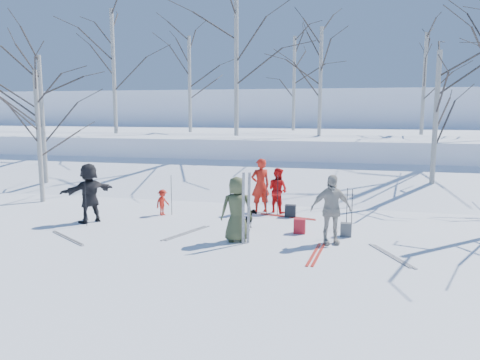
% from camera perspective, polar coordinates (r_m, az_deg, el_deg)
% --- Properties ---
extents(ground, '(120.00, 120.00, 0.00)m').
position_cam_1_polar(ground, '(13.35, -1.51, -6.47)').
color(ground, white).
rests_on(ground, ground).
extents(snow_ramp, '(70.00, 9.49, 4.12)m').
position_cam_1_polar(snow_ramp, '(20.01, 3.66, -0.96)').
color(snow_ramp, white).
rests_on(snow_ramp, ground).
extents(snow_plateau, '(70.00, 18.00, 2.20)m').
position_cam_1_polar(snow_plateau, '(29.74, 6.97, 3.78)').
color(snow_plateau, white).
rests_on(snow_plateau, ground).
extents(far_hill, '(90.00, 30.00, 6.00)m').
position_cam_1_polar(far_hill, '(50.58, 9.73, 6.82)').
color(far_hill, white).
rests_on(far_hill, ground).
extents(skier_olive_center, '(0.99, 0.82, 1.73)m').
position_cam_1_polar(skier_olive_center, '(12.35, -0.39, -3.58)').
color(skier_olive_center, '#414A2C').
rests_on(skier_olive_center, ground).
extents(skier_red_north, '(0.80, 0.72, 1.84)m').
position_cam_1_polar(skier_red_north, '(15.87, 2.50, -0.66)').
color(skier_red_north, red).
rests_on(skier_red_north, ground).
extents(skier_redor_behind, '(0.93, 0.88, 1.53)m').
position_cam_1_polar(skier_redor_behind, '(15.87, 4.63, -1.25)').
color(skier_redor_behind, red).
rests_on(skier_redor_behind, ground).
extents(skier_red_seated, '(0.50, 0.63, 0.86)m').
position_cam_1_polar(skier_red_seated, '(15.67, -9.42, -2.70)').
color(skier_red_seated, red).
rests_on(skier_red_seated, ground).
extents(skier_cream_east, '(1.15, 0.75, 1.82)m').
position_cam_1_polar(skier_cream_east, '(12.32, 11.01, -3.55)').
color(skier_cream_east, beige).
rests_on(skier_cream_east, ground).
extents(skier_grey_west, '(1.40, 1.73, 1.85)m').
position_cam_1_polar(skier_grey_west, '(15.14, -17.91, -1.50)').
color(skier_grey_west, black).
rests_on(skier_grey_west, ground).
extents(dog, '(0.35, 0.67, 0.54)m').
position_cam_1_polar(dog, '(13.72, 1.33, -4.88)').
color(dog, black).
rests_on(dog, ground).
extents(upright_ski_left, '(0.11, 0.17, 1.90)m').
position_cam_1_polar(upright_ski_left, '(12.00, 0.41, -3.53)').
color(upright_ski_left, silver).
rests_on(upright_ski_left, ground).
extents(upright_ski_right, '(0.15, 0.23, 1.89)m').
position_cam_1_polar(upright_ski_right, '(12.06, 1.06, -3.47)').
color(upright_ski_right, silver).
rests_on(upright_ski_right, ground).
extents(ski_pair_a, '(1.95, 2.08, 0.02)m').
position_cam_1_polar(ski_pair_a, '(13.64, -20.28, -6.64)').
color(ski_pair_a, silver).
rests_on(ski_pair_a, ground).
extents(ski_pair_b, '(1.44, 2.03, 0.02)m').
position_cam_1_polar(ski_pair_b, '(13.39, -6.57, -6.43)').
color(ski_pair_b, silver).
rests_on(ski_pair_b, ground).
extents(ski_pair_c, '(1.09, 1.99, 0.02)m').
position_cam_1_polar(ski_pair_c, '(15.36, 5.83, -4.46)').
color(ski_pair_c, red).
rests_on(ski_pair_c, ground).
extents(ski_pair_d, '(1.67, 2.06, 0.02)m').
position_cam_1_polar(ski_pair_d, '(11.89, 17.92, -8.75)').
color(ski_pair_d, silver).
rests_on(ski_pair_d, ground).
extents(ski_pair_e, '(0.53, 1.93, 0.02)m').
position_cam_1_polar(ski_pair_e, '(11.57, 9.26, -8.91)').
color(ski_pair_e, red).
rests_on(ski_pair_e, ground).
extents(ski_pole_a, '(0.02, 0.02, 1.34)m').
position_cam_1_polar(ski_pole_a, '(15.62, -8.36, -1.82)').
color(ski_pole_a, black).
rests_on(ski_pole_a, ground).
extents(ski_pole_b, '(0.02, 0.02, 1.34)m').
position_cam_1_polar(ski_pole_b, '(13.08, 13.47, -4.00)').
color(ski_pole_b, black).
rests_on(ski_pole_b, ground).
extents(ski_pole_c, '(0.02, 0.02, 1.34)m').
position_cam_1_polar(ski_pole_c, '(14.75, -18.28, -2.78)').
color(ski_pole_c, black).
rests_on(ski_pole_c, ground).
extents(ski_pole_d, '(0.02, 0.02, 1.34)m').
position_cam_1_polar(ski_pole_d, '(15.40, 4.60, -1.90)').
color(ski_pole_d, black).
rests_on(ski_pole_d, ground).
extents(ski_pole_e, '(0.02, 0.02, 1.34)m').
position_cam_1_polar(ski_pole_e, '(15.41, 3.24, -1.88)').
color(ski_pole_e, black).
rests_on(ski_pole_e, ground).
extents(ski_pole_f, '(0.02, 0.02, 1.34)m').
position_cam_1_polar(ski_pole_f, '(13.26, 12.89, -3.81)').
color(ski_pole_f, black).
rests_on(ski_pole_f, ground).
extents(backpack_red, '(0.32, 0.22, 0.42)m').
position_cam_1_polar(backpack_red, '(13.37, 7.28, -5.59)').
color(backpack_red, '#B31B26').
rests_on(backpack_red, ground).
extents(backpack_grey, '(0.30, 0.20, 0.38)m').
position_cam_1_polar(backpack_grey, '(13.27, 12.78, -5.92)').
color(backpack_grey, '#4F5255').
rests_on(backpack_grey, ground).
extents(backpack_dark, '(0.34, 0.24, 0.40)m').
position_cam_1_polar(backpack_dark, '(15.32, 6.16, -3.78)').
color(backpack_dark, black).
rests_on(backpack_dark, ground).
extents(birch_plateau_a, '(4.12, 4.12, 5.03)m').
position_cam_1_polar(birch_plateau_a, '(25.56, 21.52, 10.81)').
color(birch_plateau_a, silver).
rests_on(birch_plateau_a, snow_plateau).
extents(birch_plateau_b, '(5.52, 5.52, 7.03)m').
position_cam_1_polar(birch_plateau_b, '(23.14, -0.46, 14.17)').
color(birch_plateau_b, silver).
rests_on(birch_plateau_b, snow_plateau).
extents(birch_plateau_d, '(5.10, 5.10, 6.43)m').
position_cam_1_polar(birch_plateau_d, '(26.14, -15.14, 12.58)').
color(birch_plateau_d, silver).
rests_on(birch_plateau_d, snow_plateau).
extents(birch_plateau_e, '(4.26, 4.26, 5.23)m').
position_cam_1_polar(birch_plateau_e, '(23.77, 9.77, 11.73)').
color(birch_plateau_e, silver).
rests_on(birch_plateau_e, snow_plateau).
extents(birch_plateau_f, '(4.30, 4.30, 5.29)m').
position_cam_1_polar(birch_plateau_f, '(26.81, -6.16, 11.50)').
color(birch_plateau_f, silver).
rests_on(birch_plateau_f, snow_plateau).
extents(birch_plateau_h, '(4.50, 4.50, 5.57)m').
position_cam_1_polar(birch_plateau_h, '(28.86, 6.60, 11.56)').
color(birch_plateau_h, silver).
rests_on(birch_plateau_h, snow_plateau).
extents(birch_edge_a, '(4.03, 4.03, 4.90)m').
position_cam_1_polar(birch_edge_a, '(19.03, -23.32, 4.83)').
color(birch_edge_a, silver).
rests_on(birch_edge_a, ground).
extents(birch_edge_d, '(4.61, 4.61, 5.73)m').
position_cam_1_polar(birch_edge_d, '(21.85, -22.92, 6.34)').
color(birch_edge_d, silver).
rests_on(birch_edge_d, ground).
extents(birch_edge_e, '(4.54, 4.54, 5.63)m').
position_cam_1_polar(birch_edge_e, '(19.07, 22.70, 5.97)').
color(birch_edge_e, silver).
rests_on(birch_edge_e, ground).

